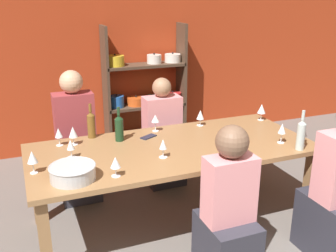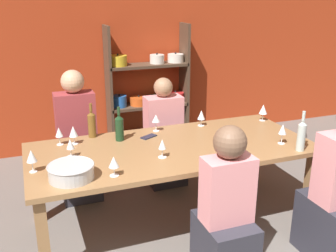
{
  "view_description": "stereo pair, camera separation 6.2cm",
  "coord_description": "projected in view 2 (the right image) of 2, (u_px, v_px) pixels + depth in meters",
  "views": [
    {
      "loc": [
        -1.04,
        -1.14,
        1.98
      ],
      "look_at": [
        0.14,
        1.82,
        0.89
      ],
      "focal_mm": 42.0,
      "sensor_mm": 36.0,
      "label": 1
    },
    {
      "loc": [
        -0.98,
        -1.16,
        1.98
      ],
      "look_at": [
        0.14,
        1.82,
        0.89
      ],
      "focal_mm": 42.0,
      "sensor_mm": 36.0,
      "label": 2
    }
  ],
  "objects": [
    {
      "name": "shelf_unit",
      "position": [
        147.0,
        100.0,
        5.18
      ],
      "size": [
        1.07,
        0.3,
        1.6
      ],
      "color": "#4C3828",
      "rests_on": "ground_plane"
    },
    {
      "name": "wine_glass_red_a",
      "position": [
        114.0,
        163.0,
        2.76
      ],
      "size": [
        0.07,
        0.07,
        0.15
      ],
      "color": "white",
      "rests_on": "dining_table"
    },
    {
      "name": "person_near_b",
      "position": [
        226.0,
        222.0,
        2.75
      ],
      "size": [
        0.35,
        0.43,
        1.16
      ],
      "color": "#2D2D38",
      "rests_on": "ground_plane"
    },
    {
      "name": "wine_glass_red_f",
      "position": [
        304.0,
        133.0,
        3.28
      ],
      "size": [
        0.06,
        0.06,
        0.17
      ],
      "color": "white",
      "rests_on": "dining_table"
    },
    {
      "name": "cell_phone",
      "position": [
        149.0,
        137.0,
        3.53
      ],
      "size": [
        0.17,
        0.13,
        0.01
      ],
      "color": "#1E2338",
      "rests_on": "dining_table"
    },
    {
      "name": "wine_glass_red_d",
      "position": [
        156.0,
        119.0,
        3.65
      ],
      "size": [
        0.08,
        0.08,
        0.16
      ],
      "color": "white",
      "rests_on": "dining_table"
    },
    {
      "name": "wine_glass_white_a",
      "position": [
        70.0,
        145.0,
        3.08
      ],
      "size": [
        0.07,
        0.07,
        0.15
      ],
      "color": "white",
      "rests_on": "dining_table"
    },
    {
      "name": "wine_glass_red_e",
      "position": [
        201.0,
        115.0,
        3.8
      ],
      "size": [
        0.07,
        0.07,
        0.16
      ],
      "color": "white",
      "rests_on": "dining_table"
    },
    {
      "name": "wine_bottle_dark",
      "position": [
        92.0,
        124.0,
        3.5
      ],
      "size": [
        0.07,
        0.07,
        0.31
      ],
      "color": "brown",
      "rests_on": "dining_table"
    },
    {
      "name": "wine_glass_red_c",
      "position": [
        263.0,
        110.0,
        3.95
      ],
      "size": [
        0.08,
        0.08,
        0.17
      ],
      "color": "white",
      "rests_on": "dining_table"
    },
    {
      "name": "wine_bottle_amber",
      "position": [
        119.0,
        127.0,
        3.42
      ],
      "size": [
        0.08,
        0.08,
        0.31
      ],
      "color": "#19381E",
      "rests_on": "dining_table"
    },
    {
      "name": "wine_glass_empty_a",
      "position": [
        59.0,
        133.0,
        3.32
      ],
      "size": [
        0.06,
        0.06,
        0.16
      ],
      "color": "white",
      "rests_on": "dining_table"
    },
    {
      "name": "wall_back_red",
      "position": [
        102.0,
        44.0,
        4.95
      ],
      "size": [
        8.8,
        0.06,
        2.7
      ],
      "color": "#B23819",
      "rests_on": "ground_plane"
    },
    {
      "name": "wine_glass_empty_b",
      "position": [
        162.0,
        145.0,
        3.07
      ],
      "size": [
        0.07,
        0.07,
        0.15
      ],
      "color": "white",
      "rests_on": "dining_table"
    },
    {
      "name": "person_far_a",
      "position": [
        163.0,
        144.0,
        4.24
      ],
      "size": [
        0.39,
        0.48,
        1.15
      ],
      "rotation": [
        0.0,
        0.0,
        3.14
      ],
      "color": "#2D2D38",
      "rests_on": "ground_plane"
    },
    {
      "name": "person_far_b",
      "position": [
        78.0,
        150.0,
        3.9
      ],
      "size": [
        0.38,
        0.47,
        1.29
      ],
      "rotation": [
        0.0,
        0.0,
        3.14
      ],
      "color": "#2D2D38",
      "rests_on": "ground_plane"
    },
    {
      "name": "wine_glass_white_b",
      "position": [
        31.0,
        157.0,
        2.81
      ],
      "size": [
        0.08,
        0.08,
        0.17
      ],
      "color": "white",
      "rests_on": "dining_table"
    },
    {
      "name": "dining_table",
      "position": [
        172.0,
        155.0,
        3.35
      ],
      "size": [
        2.39,
        1.06,
        0.74
      ],
      "color": "olive",
      "rests_on": "ground_plane"
    },
    {
      "name": "wine_glass_red_b",
      "position": [
        283.0,
        130.0,
        3.34
      ],
      "size": [
        0.07,
        0.07,
        0.18
      ],
      "color": "white",
      "rests_on": "dining_table"
    },
    {
      "name": "wine_bottle_green",
      "position": [
        301.0,
        135.0,
        3.2
      ],
      "size": [
        0.07,
        0.07,
        0.34
      ],
      "color": "#B2C6C1",
      "rests_on": "dining_table"
    },
    {
      "name": "mixing_bowl",
      "position": [
        71.0,
        171.0,
        2.73
      ],
      "size": [
        0.33,
        0.33,
        0.11
      ],
      "color": "#B7BABC",
      "rests_on": "dining_table"
    },
    {
      "name": "wine_glass_empty_c",
      "position": [
        73.0,
        132.0,
        3.34
      ],
      "size": [
        0.07,
        0.07,
        0.16
      ],
      "color": "white",
      "rests_on": "dining_table"
    }
  ]
}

